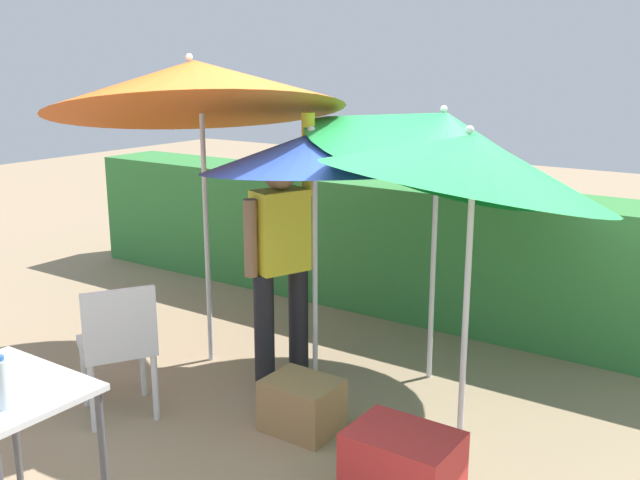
# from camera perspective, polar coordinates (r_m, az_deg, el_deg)

# --- Properties ---
(ground_plane) EXTENTS (24.00, 24.00, 0.00)m
(ground_plane) POSITION_cam_1_polar(r_m,az_deg,el_deg) (4.82, -2.08, -13.53)
(ground_plane) COLOR #9E8466
(hedge_row) EXTENTS (8.00, 0.70, 1.16)m
(hedge_row) POSITION_cam_1_polar(r_m,az_deg,el_deg) (6.40, 9.79, -1.07)
(hedge_row) COLOR #38843D
(hedge_row) RESTS_ON ground_plane
(umbrella_rainbow) EXTENTS (1.84, 1.82, 2.14)m
(umbrella_rainbow) POSITION_cam_1_polar(r_m,az_deg,el_deg) (4.97, 9.42, 8.06)
(umbrella_rainbow) COLOR silver
(umbrella_rainbow) RESTS_ON ground_plane
(umbrella_orange) EXTENTS (1.53, 1.53, 1.85)m
(umbrella_orange) POSITION_cam_1_polar(r_m,az_deg,el_deg) (4.83, -0.55, 6.84)
(umbrella_orange) COLOR silver
(umbrella_orange) RESTS_ON ground_plane
(umbrella_yellow) EXTENTS (1.69, 1.67, 2.05)m
(umbrella_yellow) POSITION_cam_1_polar(r_m,az_deg,el_deg) (4.05, 11.74, 6.10)
(umbrella_yellow) COLOR silver
(umbrella_yellow) RESTS_ON ground_plane
(umbrella_navy) EXTENTS (2.15, 2.11, 2.51)m
(umbrella_navy) POSITION_cam_1_polar(r_m,az_deg,el_deg) (5.22, -9.73, 11.75)
(umbrella_navy) COLOR silver
(umbrella_navy) RESTS_ON ground_plane
(person_vendor) EXTENTS (0.33, 0.55, 1.88)m
(person_vendor) POSITION_cam_1_polar(r_m,az_deg,el_deg) (4.95, -3.10, -1.13)
(person_vendor) COLOR black
(person_vendor) RESTS_ON ground_plane
(chair_plastic) EXTENTS (0.60, 0.60, 0.89)m
(chair_plastic) POSITION_cam_1_polar(r_m,az_deg,el_deg) (4.75, -15.55, -7.72)
(chair_plastic) COLOR silver
(chair_plastic) RESTS_ON ground_plane
(cooler_box) EXTENTS (0.53, 0.39, 0.45)m
(cooler_box) POSITION_cam_1_polar(r_m,az_deg,el_deg) (3.81, 6.47, -17.78)
(cooler_box) COLOR red
(cooler_box) RESTS_ON ground_plane
(crate_cardboard) EXTENTS (0.44, 0.35, 0.33)m
(crate_cardboard) POSITION_cam_1_polar(r_m,az_deg,el_deg) (4.57, -1.41, -12.81)
(crate_cardboard) COLOR #9E7A4C
(crate_cardboard) RESTS_ON ground_plane
(folding_table) EXTENTS (0.80, 0.60, 0.77)m
(folding_table) POSITION_cam_1_polar(r_m,az_deg,el_deg) (3.76, -23.63, -11.73)
(folding_table) COLOR #4C4C51
(folding_table) RESTS_ON ground_plane
(bottle_water) EXTENTS (0.07, 0.07, 0.24)m
(bottle_water) POSITION_cam_1_polar(r_m,az_deg,el_deg) (3.45, -23.68, -10.27)
(bottle_water) COLOR silver
(bottle_water) RESTS_ON folding_table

